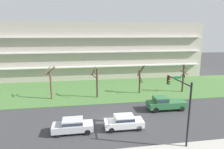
{
  "coord_description": "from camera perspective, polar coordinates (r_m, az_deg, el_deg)",
  "views": [
    {
      "loc": [
        -3.51,
        -21.7,
        10.59
      ],
      "look_at": [
        0.94,
        6.0,
        4.64
      ],
      "focal_mm": 30.82,
      "sensor_mm": 36.0,
      "label": 1
    }
  ],
  "objects": [
    {
      "name": "sedan_white_center_left",
      "position": [
        22.43,
        3.55,
        -13.73
      ],
      "size": [
        4.44,
        1.89,
        1.57
      ],
      "rotation": [
        0.0,
        0.0,
        -0.02
      ],
      "color": "white",
      "rests_on": "ground"
    },
    {
      "name": "tree_far_left",
      "position": [
        32.95,
        -17.71,
        -2.44
      ],
      "size": [
        1.97,
        1.36,
        5.57
      ],
      "color": "brown",
      "rests_on": "ground"
    },
    {
      "name": "traffic_signal_mast",
      "position": [
        20.25,
        19.76,
        -6.71
      ],
      "size": [
        0.9,
        4.91,
        6.39
      ],
      "color": "black",
      "rests_on": "ground"
    },
    {
      "name": "ground",
      "position": [
        24.4,
        0.05,
        -13.76
      ],
      "size": [
        160.0,
        160.0,
        0.0
      ],
      "primitive_type": "plane",
      "color": "#38383A"
    },
    {
      "name": "tree_right",
      "position": [
        37.46,
        20.39,
        -0.83
      ],
      "size": [
        1.68,
        1.71,
        5.21
      ],
      "color": "#4C3828",
      "rests_on": "ground"
    },
    {
      "name": "grass_lawn_strip",
      "position": [
        37.39,
        -3.39,
        -4.45
      ],
      "size": [
        80.0,
        16.0,
        0.08
      ],
      "primitive_type": "cube",
      "color": "#477238",
      "rests_on": "ground"
    },
    {
      "name": "apartment_building",
      "position": [
        50.64,
        -5.17,
        7.37
      ],
      "size": [
        52.25,
        14.26,
        13.15
      ],
      "color": "#B2A899",
      "rests_on": "ground"
    },
    {
      "name": "tree_center",
      "position": [
        34.78,
        8.28,
        -1.5
      ],
      "size": [
        1.27,
        1.47,
        5.19
      ],
      "color": "#423023",
      "rests_on": "ground"
    },
    {
      "name": "tree_left",
      "position": [
        32.12,
        -4.57,
        -2.16
      ],
      "size": [
        1.24,
        2.04,
        5.21
      ],
      "color": "#423023",
      "rests_on": "ground"
    },
    {
      "name": "sedan_silver_near_left",
      "position": [
        21.99,
        -11.55,
        -14.51
      ],
      "size": [
        4.41,
        1.81,
        1.57
      ],
      "rotation": [
        0.0,
        0.0,
        -0.0
      ],
      "color": "#B7BABF",
      "rests_on": "ground"
    },
    {
      "name": "pickup_green_center_right",
      "position": [
        28.44,
        15.39,
        -8.16
      ],
      "size": [
        5.42,
        2.04,
        1.95
      ],
      "rotation": [
        0.0,
        0.0,
        3.13
      ],
      "color": "#2D6B3D",
      "rests_on": "ground"
    }
  ]
}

